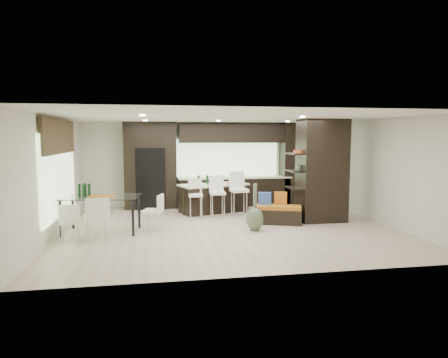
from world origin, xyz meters
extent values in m
plane|color=#C3AD95|center=(0.00, 0.00, 0.00)|extent=(8.00, 8.00, 0.00)
cube|color=beige|center=(0.00, 3.50, 1.35)|extent=(8.00, 0.02, 2.70)
cube|color=beige|center=(-4.00, 0.00, 1.35)|extent=(0.02, 7.00, 2.70)
cube|color=beige|center=(4.00, 0.00, 1.35)|extent=(0.02, 7.00, 2.70)
cube|color=white|center=(0.00, 0.00, 2.70)|extent=(8.00, 7.00, 0.02)
cube|color=#B2D199|center=(-3.96, 0.20, 1.35)|extent=(0.04, 3.20, 1.90)
cube|color=#B2D199|center=(0.60, 3.46, 1.55)|extent=(3.40, 0.04, 1.20)
cube|color=brown|center=(-3.93, 0.20, 2.25)|extent=(0.08, 3.00, 0.80)
cube|color=white|center=(0.00, 0.25, 2.68)|extent=(4.00, 3.00, 0.02)
cube|color=black|center=(0.50, 3.17, 1.35)|extent=(6.80, 0.68, 2.70)
cube|color=black|center=(-1.90, 3.12, 0.95)|extent=(0.90, 0.68, 1.90)
cube|color=black|center=(2.60, 0.40, 1.35)|extent=(1.20, 0.80, 2.70)
cube|color=black|center=(-0.05, 2.14, 0.42)|extent=(2.18, 1.46, 0.84)
cube|color=white|center=(-0.67, 1.41, 0.43)|extent=(0.40, 0.40, 0.87)
cube|color=white|center=(-0.05, 1.40, 0.46)|extent=(0.42, 0.42, 0.93)
cube|color=white|center=(0.57, 1.38, 0.51)|extent=(0.51, 0.51, 1.02)
cube|color=black|center=(1.33, 0.24, 0.24)|extent=(1.32, 0.84, 0.48)
cube|color=white|center=(-3.02, 0.05, 0.43)|extent=(1.88, 1.21, 0.85)
cube|color=white|center=(-3.02, -0.77, 0.45)|extent=(0.59, 0.59, 0.89)
cube|color=white|center=(-3.57, -0.74, 0.38)|extent=(0.47, 0.47, 0.77)
cube|color=white|center=(-1.84, 0.05, 0.40)|extent=(0.54, 0.54, 0.80)
camera|label=1|loc=(-1.76, -9.54, 2.23)|focal=32.00mm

